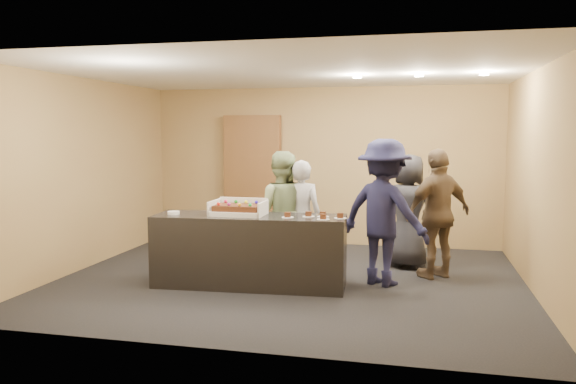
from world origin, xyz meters
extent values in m
plane|color=black|center=(0.00, 0.00, 0.00)|extent=(6.00, 6.00, 0.00)
plane|color=white|center=(0.00, 0.00, 2.70)|extent=(6.00, 6.00, 0.00)
cube|color=#A17D4E|center=(0.00, 2.50, 1.35)|extent=(6.00, 0.04, 2.70)
cube|color=#A17D4E|center=(0.00, -2.50, 1.35)|extent=(6.00, 0.04, 2.70)
cube|color=#A17D4E|center=(-3.00, 0.00, 1.35)|extent=(0.04, 5.00, 2.70)
cube|color=#A17D4E|center=(3.00, 0.00, 1.35)|extent=(0.04, 5.00, 2.70)
cube|color=black|center=(-0.43, -0.42, 0.45)|extent=(2.44, 0.86, 0.90)
cube|color=brown|center=(-1.23, 2.41, 1.12)|extent=(1.01, 0.15, 2.23)
cube|color=white|center=(-0.57, -0.42, 0.93)|extent=(0.65, 0.45, 0.06)
cube|color=white|center=(-0.90, -0.42, 0.99)|extent=(0.02, 0.45, 0.18)
cube|color=white|center=(-0.25, -0.42, 0.99)|extent=(0.02, 0.45, 0.18)
cube|color=white|center=(-0.57, -0.19, 1.00)|extent=(0.65, 0.02, 0.20)
cube|color=#3E1A0E|center=(-0.57, -0.42, 0.99)|extent=(0.57, 0.39, 0.07)
sphere|color=#D0184C|center=(-0.79, -0.28, 1.05)|extent=(0.04, 0.04, 0.04)
sphere|color=#1A9D1E|center=(-0.65, -0.28, 1.05)|extent=(0.04, 0.04, 0.04)
sphere|color=#FFF71A|center=(-0.52, -0.28, 1.05)|extent=(0.04, 0.04, 0.04)
sphere|color=#2B1BEC|center=(-0.38, -0.28, 1.05)|extent=(0.04, 0.04, 0.04)
sphere|color=red|center=(-0.79, -0.56, 1.05)|extent=(0.04, 0.04, 0.04)
sphere|color=#A12285|center=(-0.65, -0.56, 1.05)|extent=(0.04, 0.04, 0.04)
sphere|color=yellow|center=(-0.52, -0.56, 1.05)|extent=(0.04, 0.04, 0.04)
sphere|color=green|center=(-0.38, -0.56, 1.05)|extent=(0.04, 0.04, 0.04)
cylinder|color=white|center=(-1.40, -0.54, 0.92)|extent=(0.15, 0.15, 0.04)
cylinder|color=white|center=(0.08, -0.50, 0.90)|extent=(0.15, 0.15, 0.01)
cube|color=#3E1A0E|center=(0.08, -0.50, 0.94)|extent=(0.07, 0.06, 0.06)
cylinder|color=white|center=(0.31, -0.38, 0.90)|extent=(0.15, 0.15, 0.01)
cube|color=#3E1A0E|center=(0.31, -0.38, 0.94)|extent=(0.07, 0.06, 0.06)
cylinder|color=white|center=(0.53, -0.56, 0.90)|extent=(0.15, 0.15, 0.01)
cube|color=#3E1A0E|center=(0.53, -0.56, 0.94)|extent=(0.07, 0.06, 0.06)
cylinder|color=white|center=(0.49, -0.35, 0.90)|extent=(0.15, 0.15, 0.01)
cube|color=#3E1A0E|center=(0.49, -0.35, 0.94)|extent=(0.07, 0.06, 0.06)
cylinder|color=white|center=(0.71, -0.42, 0.90)|extent=(0.15, 0.15, 0.01)
cube|color=#3E1A0E|center=(0.71, -0.42, 0.94)|extent=(0.07, 0.06, 0.06)
imported|color=#B0B1B6|center=(0.08, 0.33, 0.78)|extent=(0.59, 0.40, 1.56)
imported|color=#9AB07D|center=(-0.21, 0.34, 0.84)|extent=(0.89, 0.73, 1.68)
imported|color=#181939|center=(1.21, 0.03, 0.93)|extent=(1.38, 1.16, 1.86)
imported|color=brown|center=(1.89, 0.53, 0.86)|extent=(1.06, 0.95, 1.72)
imported|color=#242428|center=(1.50, 1.03, 0.82)|extent=(0.93, 0.77, 1.63)
cylinder|color=#FFEAC6|center=(0.80, 0.50, 2.67)|extent=(0.12, 0.12, 0.03)
cylinder|color=#FFEAC6|center=(1.60, 0.50, 2.67)|extent=(0.12, 0.12, 0.03)
cylinder|color=#FFEAC6|center=(2.40, 0.50, 2.67)|extent=(0.12, 0.12, 0.03)
camera|label=1|loc=(1.60, -7.08, 1.93)|focal=35.00mm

